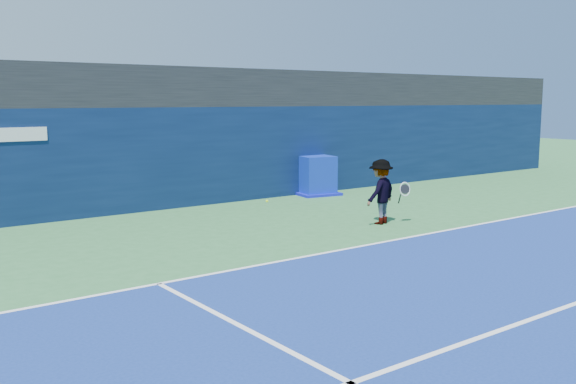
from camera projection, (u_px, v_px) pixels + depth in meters
ground at (478, 275)px, 11.88m from camera, size 80.00×80.00×0.00m
baseline at (365, 245)px, 14.26m from camera, size 24.00×0.10×0.01m
stadium_band at (183, 88)px, 20.48m from camera, size 36.00×3.00×1.20m
back_wall_assembly at (199, 155)px, 19.98m from camera, size 36.00×1.03×3.00m
equipment_cart at (315, 177)px, 21.92m from camera, size 1.60×1.60×1.33m
tennis_player at (381, 192)px, 16.68m from camera, size 1.35×0.88×1.69m
tennis_ball at (267, 201)px, 14.83m from camera, size 0.06×0.06×0.06m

